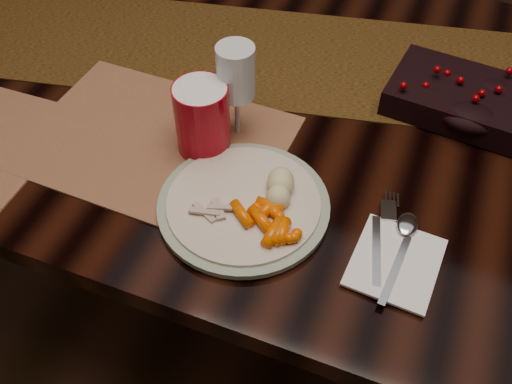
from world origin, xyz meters
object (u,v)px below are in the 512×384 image
at_px(turkey_shreds, 214,208).
at_px(wine_glass, 236,93).
at_px(napkin, 395,262).
at_px(red_cup, 202,119).
at_px(dinner_plate, 244,204).
at_px(placemat_main, 155,142).
at_px(mashed_potatoes, 272,184).
at_px(centerpiece, 484,101).
at_px(dining_table, 316,227).
at_px(baby_carrots, 266,222).

distance_m(turkey_shreds, wine_glass, 0.21).
relative_size(napkin, red_cup, 1.11).
distance_m(dinner_plate, red_cup, 0.17).
xyz_separation_m(placemat_main, mashed_potatoes, (0.24, -0.05, 0.04)).
height_order(napkin, wine_glass, wine_glass).
bearing_deg(red_cup, mashed_potatoes, -25.64).
relative_size(dinner_plate, wine_glass, 1.53).
xyz_separation_m(centerpiece, red_cup, (-0.44, -0.26, 0.03)).
xyz_separation_m(dining_table, turkey_shreds, (-0.09, -0.33, 0.40)).
height_order(baby_carrots, red_cup, red_cup).
distance_m(centerpiece, mashed_potatoes, 0.44).
bearing_deg(red_cup, wine_glass, 56.55).
distance_m(baby_carrots, mashed_potatoes, 0.07).
relative_size(baby_carrots, mashed_potatoes, 1.33).
bearing_deg(mashed_potatoes, baby_carrots, -76.29).
relative_size(dinner_plate, baby_carrots, 2.77).
height_order(dinner_plate, mashed_potatoes, mashed_potatoes).
bearing_deg(centerpiece, placemat_main, -151.67).
xyz_separation_m(centerpiece, turkey_shreds, (-0.35, -0.40, -0.01)).
distance_m(baby_carrots, red_cup, 0.22).
xyz_separation_m(placemat_main, wine_glass, (0.13, 0.08, 0.09)).
relative_size(mashed_potatoes, turkey_shreds, 0.97).
relative_size(placemat_main, dinner_plate, 1.64).
height_order(mashed_potatoes, napkin, mashed_potatoes).
xyz_separation_m(baby_carrots, wine_glass, (-0.13, 0.20, 0.06)).
xyz_separation_m(centerpiece, placemat_main, (-0.52, -0.28, -0.03)).
bearing_deg(dining_table, dinner_plate, -101.02).
distance_m(baby_carrots, napkin, 0.20).
xyz_separation_m(mashed_potatoes, turkey_shreds, (-0.07, -0.07, -0.01)).
distance_m(dining_table, red_cup, 0.51).
bearing_deg(placemat_main, red_cup, 15.15).
relative_size(centerpiece, wine_glass, 1.86).
bearing_deg(centerpiece, dining_table, -165.38).
relative_size(baby_carrots, red_cup, 0.78).
bearing_deg(placemat_main, napkin, -10.89).
bearing_deg(dinner_plate, mashed_potatoes, 42.38).
bearing_deg(placemat_main, mashed_potatoes, -10.44).
height_order(dining_table, dinner_plate, dinner_plate).
relative_size(dining_table, placemat_main, 4.02).
height_order(baby_carrots, napkin, baby_carrots).
distance_m(dining_table, centerpiece, 0.49).
xyz_separation_m(turkey_shreds, red_cup, (-0.08, 0.14, 0.04)).
xyz_separation_m(dinner_plate, baby_carrots, (0.05, -0.03, 0.02)).
bearing_deg(mashed_potatoes, dinner_plate, -137.62).
height_order(turkey_shreds, napkin, turkey_shreds).
bearing_deg(dining_table, placemat_main, -140.74).
bearing_deg(dining_table, wine_glass, -135.14).
height_order(placemat_main, mashed_potatoes, mashed_potatoes).
distance_m(placemat_main, wine_glass, 0.17).
bearing_deg(baby_carrots, napkin, 4.33).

